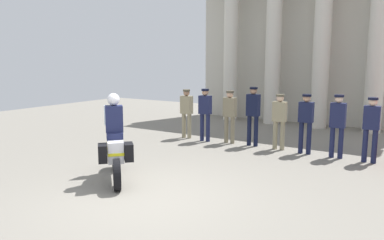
# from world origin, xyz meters

# --- Properties ---
(ground_plane) EXTENTS (28.00, 28.00, 0.00)m
(ground_plane) POSITION_xyz_m (0.00, 0.00, 0.00)
(ground_plane) COLOR gray
(colonnade_backdrop) EXTENTS (9.07, 1.47, 7.31)m
(colonnade_backdrop) POSITION_xyz_m (-0.14, 10.01, 3.72)
(colonnade_backdrop) COLOR beige
(colonnade_backdrop) RESTS_ON ground_plane
(officer_in_row_0) EXTENTS (0.38, 0.24, 1.63)m
(officer_in_row_0) POSITION_xyz_m (-2.41, 5.10, 0.96)
(officer_in_row_0) COLOR gray
(officer_in_row_0) RESTS_ON ground_plane
(officer_in_row_1) EXTENTS (0.38, 0.24, 1.68)m
(officer_in_row_1) POSITION_xyz_m (-1.63, 4.99, 1.00)
(officer_in_row_1) COLOR #191E42
(officer_in_row_1) RESTS_ON ground_plane
(officer_in_row_2) EXTENTS (0.38, 0.24, 1.65)m
(officer_in_row_2) POSITION_xyz_m (-0.84, 5.15, 0.97)
(officer_in_row_2) COLOR #7A7056
(officer_in_row_2) RESTS_ON ground_plane
(officer_in_row_3) EXTENTS (0.38, 0.24, 1.79)m
(officer_in_row_3) POSITION_xyz_m (-0.07, 5.18, 1.06)
(officer_in_row_3) COLOR black
(officer_in_row_3) RESTS_ON ground_plane
(officer_in_row_4) EXTENTS (0.38, 0.24, 1.62)m
(officer_in_row_4) POSITION_xyz_m (0.76, 5.15, 0.95)
(officer_in_row_4) COLOR gray
(officer_in_row_4) RESTS_ON ground_plane
(officer_in_row_5) EXTENTS (0.38, 0.24, 1.66)m
(officer_in_row_5) POSITION_xyz_m (1.55, 5.05, 0.98)
(officer_in_row_5) COLOR #141938
(officer_in_row_5) RESTS_ON ground_plane
(officer_in_row_6) EXTENTS (0.38, 0.24, 1.69)m
(officer_in_row_6) POSITION_xyz_m (2.39, 5.04, 1.00)
(officer_in_row_6) COLOR #191E42
(officer_in_row_6) RESTS_ON ground_plane
(officer_in_row_7) EXTENTS (0.38, 0.24, 1.67)m
(officer_in_row_7) POSITION_xyz_m (3.20, 4.99, 0.98)
(officer_in_row_7) COLOR #191E42
(officer_in_row_7) RESTS_ON ground_plane
(motorcycle_with_rider) EXTENTS (1.58, 1.54, 1.90)m
(motorcycle_with_rider) POSITION_xyz_m (-1.25, 0.50, 0.79)
(motorcycle_with_rider) COLOR black
(motorcycle_with_rider) RESTS_ON ground_plane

